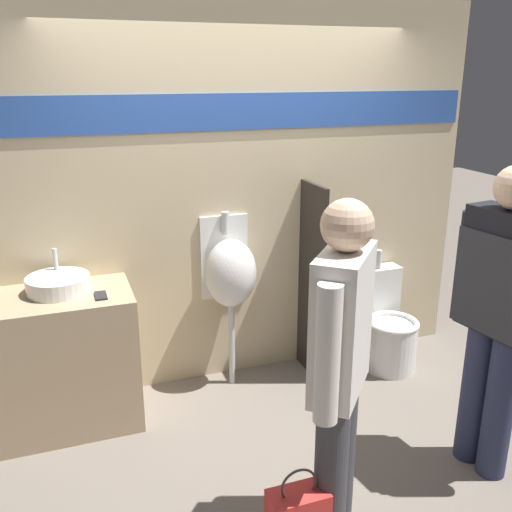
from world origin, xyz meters
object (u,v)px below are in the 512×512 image
cell_phone (101,296)px  sink_basin (58,284)px  person_in_vest (501,303)px  toilet (386,328)px  person_with_lanyard (340,367)px  urinal_near_counter (230,273)px

cell_phone → sink_basin: bearing=144.6°
sink_basin → person_in_vest: (2.23, -1.31, 0.07)m
toilet → person_with_lanyard: person_with_lanyard is taller
cell_phone → toilet: bearing=2.6°
sink_basin → toilet: bearing=-1.8°
cell_phone → person_with_lanyard: size_ratio=0.08×
toilet → person_with_lanyard: (-1.20, -1.44, 0.64)m
person_in_vest → urinal_near_counter: bearing=29.5°
person_in_vest → person_with_lanyard: person_in_vest is taller
cell_phone → urinal_near_counter: bearing=15.0°
toilet → cell_phone: bearing=-177.4°
urinal_near_counter → person_with_lanyard: person_with_lanyard is taller
sink_basin → toilet: size_ratio=0.43×
sink_basin → cell_phone: sink_basin is taller
sink_basin → person_in_vest: bearing=-30.6°
cell_phone → urinal_near_counter: size_ratio=0.11×
toilet → person_in_vest: (-0.13, -1.24, 0.72)m
sink_basin → person_with_lanyard: (1.16, -1.52, -0.00)m
urinal_near_counter → person_with_lanyard: bearing=-89.3°
person_with_lanyard → cell_phone: bearing=75.4°
cell_phone → toilet: size_ratio=0.16×
person_in_vest → cell_phone: bearing=51.5°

